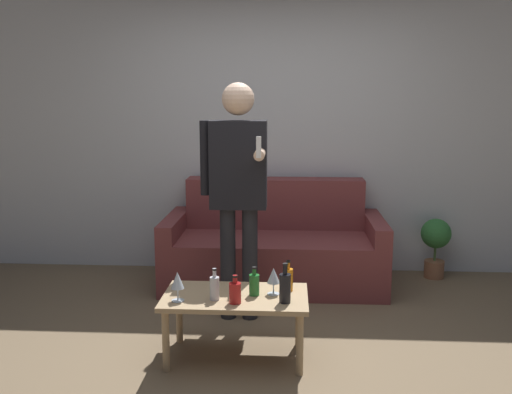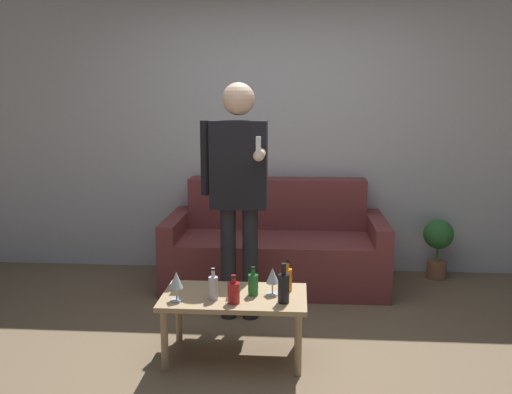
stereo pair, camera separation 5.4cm
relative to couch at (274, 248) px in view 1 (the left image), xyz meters
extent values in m
plane|color=#756047|center=(-0.01, -1.53, -0.32)|extent=(16.00, 16.00, 0.00)
cube|color=silver|center=(-0.01, 0.44, 1.03)|extent=(8.00, 0.06, 2.70)
cube|color=brown|center=(0.00, -0.19, -0.10)|extent=(1.61, 0.65, 0.44)
cube|color=brown|center=(0.00, 0.26, 0.13)|extent=(1.61, 0.25, 0.90)
cube|color=brown|center=(-0.87, -0.06, -0.02)|extent=(0.14, 0.90, 0.60)
cube|color=brown|center=(0.87, -0.06, -0.02)|extent=(0.14, 0.90, 0.60)
cube|color=tan|center=(-0.20, -1.49, 0.08)|extent=(0.90, 0.52, 0.03)
cylinder|color=tan|center=(-0.60, -1.70, -0.13)|extent=(0.04, 0.04, 0.39)
cylinder|color=tan|center=(0.20, -1.70, -0.13)|extent=(0.04, 0.04, 0.39)
cylinder|color=tan|center=(-0.60, -1.29, -0.13)|extent=(0.04, 0.04, 0.39)
cylinder|color=tan|center=(0.20, -1.29, -0.13)|extent=(0.04, 0.04, 0.39)
cylinder|color=orange|center=(0.13, -1.39, 0.17)|extent=(0.06, 0.06, 0.14)
cylinder|color=orange|center=(0.13, -1.39, 0.27)|extent=(0.02, 0.02, 0.06)
cylinder|color=black|center=(0.13, -1.39, 0.29)|extent=(0.03, 0.03, 0.01)
cylinder|color=#23752D|center=(-0.08, -1.49, 0.16)|extent=(0.06, 0.06, 0.13)
cylinder|color=#23752D|center=(-0.08, -1.49, 0.25)|extent=(0.02, 0.02, 0.05)
cylinder|color=black|center=(-0.08, -1.49, 0.27)|extent=(0.03, 0.03, 0.01)
cylinder|color=black|center=(0.11, -1.61, 0.19)|extent=(0.07, 0.07, 0.18)
cylinder|color=black|center=(0.11, -1.61, 0.31)|extent=(0.03, 0.03, 0.07)
cylinder|color=black|center=(0.11, -1.61, 0.34)|extent=(0.03, 0.03, 0.01)
cylinder|color=#B21E1E|center=(-0.19, -1.63, 0.16)|extent=(0.07, 0.07, 0.13)
cylinder|color=#B21E1E|center=(-0.19, -1.63, 0.25)|extent=(0.03, 0.03, 0.05)
cylinder|color=black|center=(-0.19, -1.63, 0.27)|extent=(0.03, 0.03, 0.01)
cylinder|color=silver|center=(-0.32, -1.58, 0.17)|extent=(0.06, 0.06, 0.14)
cylinder|color=silver|center=(-0.32, -1.58, 0.27)|extent=(0.02, 0.02, 0.06)
cylinder|color=black|center=(-0.32, -1.58, 0.29)|extent=(0.03, 0.03, 0.01)
cylinder|color=silver|center=(-0.54, -1.62, 0.10)|extent=(0.08, 0.08, 0.01)
cylinder|color=silver|center=(-0.54, -1.62, 0.14)|extent=(0.01, 0.01, 0.07)
cone|color=silver|center=(-0.54, -1.62, 0.23)|extent=(0.08, 0.08, 0.10)
cylinder|color=silver|center=(0.04, -1.47, 0.10)|extent=(0.08, 0.08, 0.01)
cylinder|color=silver|center=(0.04, -1.47, 0.14)|extent=(0.01, 0.01, 0.07)
cone|color=silver|center=(0.04, -1.47, 0.22)|extent=(0.08, 0.08, 0.10)
cylinder|color=#232328|center=(-0.32, -0.84, 0.10)|extent=(0.11, 0.11, 0.84)
cylinder|color=#232328|center=(-0.15, -0.84, 0.10)|extent=(0.11, 0.11, 0.84)
cube|color=black|center=(-0.24, -0.84, 0.83)|extent=(0.41, 0.18, 0.63)
sphere|color=beige|center=(-0.24, -0.84, 1.30)|extent=(0.23, 0.23, 0.23)
cylinder|color=black|center=(-0.47, -0.84, 0.88)|extent=(0.07, 0.07, 0.53)
cylinder|color=beige|center=(-0.07, -0.97, 0.93)|extent=(0.07, 0.28, 0.07)
cube|color=white|center=(-0.07, -1.14, 0.99)|extent=(0.03, 0.03, 0.14)
cylinder|color=#936042|center=(1.46, 0.22, -0.24)|extent=(0.18, 0.18, 0.16)
cylinder|color=#476B38|center=(1.46, 0.22, -0.08)|extent=(0.02, 0.02, 0.16)
sphere|color=#337A38|center=(1.46, 0.22, 0.09)|extent=(0.27, 0.27, 0.27)
camera|label=1|loc=(0.13, -4.87, 1.33)|focal=40.00mm
camera|label=2|loc=(0.19, -4.87, 1.33)|focal=40.00mm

